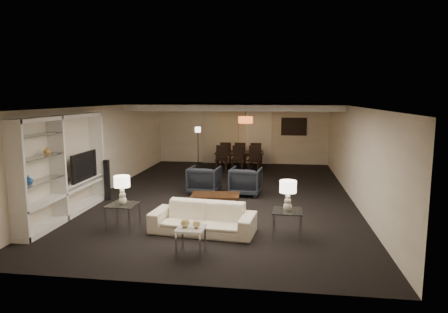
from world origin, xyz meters
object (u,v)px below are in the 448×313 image
coffee_table (215,203)px  table_lamp_left (122,190)px  chair_fl (226,154)px  dining_table (239,161)px  marble_table (191,241)px  floor_lamp (198,147)px  vase_amber (47,151)px  chair_fm (241,154)px  chair_fr (256,154)px  armchair_left (204,180)px  side_table_right (287,224)px  floor_speaker (107,180)px  chair_nr (254,160)px  sofa (203,218)px  side_table_left (123,217)px  table_lamp_right (288,196)px  chair_nl (221,159)px  pendant_light (246,120)px  chair_nm (237,159)px  television (80,166)px  vase_blue (29,180)px  armchair_right (246,181)px

coffee_table → table_lamp_left: 2.42m
chair_fl → dining_table: bearing=130.1°
marble_table → floor_lamp: 8.91m
vase_amber → coffee_table: bearing=25.6°
chair_fm → chair_fr: 0.60m
armchair_left → side_table_right: bearing=129.5°
side_table_right → floor_speaker: (-4.74, 2.22, 0.28)m
chair_fm → chair_nr: bearing=119.9°
sofa → side_table_left: 1.70m
dining_table → chair_nr: bearing=-51.5°
sofa → chair_fl: bearing=100.8°
table_lamp_right → dining_table: 7.54m
table_lamp_left → chair_nl: table_lamp_left is taller
armchair_left → table_lamp_left: (-1.10, -3.30, 0.45)m
side_table_left → marble_table: side_table_left is taller
side_table_right → chair_fr: bearing=97.8°
dining_table → chair_fr: (0.60, 0.65, 0.16)m
pendant_light → floor_lamp: bearing=154.9°
sofa → side_table_left: size_ratio=3.64×
dining_table → chair_nm: 0.67m
chair_nm → dining_table: bearing=92.3°
television → floor_speaker: bearing=-15.0°
side_table_right → chair_nl: size_ratio=0.60×
table_lamp_left → table_lamp_right: bearing=0.0°
chair_fr → floor_speaker: bearing=55.3°
coffee_table → vase_blue: vase_blue is taller
coffee_table → floor_lamp: floor_lamp is taller
armchair_right → chair_fr: bearing=-83.4°
television → armchair_left: bearing=-53.0°
chair_nr → sofa: bearing=-88.3°
table_lamp_left → vase_amber: bearing=179.8°
pendant_light → side_table_left: size_ratio=0.90×
chair_nr → chair_fm: size_ratio=1.00×
side_table_right → side_table_left: bearing=180.0°
side_table_right → coffee_table: bearing=136.7°
coffee_table → vase_amber: bearing=-154.4°
floor_speaker → chair_fm: (3.04, 5.76, -0.07)m
table_lamp_right → dining_table: bearing=103.0°
vase_blue → chair_fl: size_ratio=0.19×
marble_table → chair_nl: size_ratio=0.50×
vase_blue → dining_table: 8.72m
vase_amber → armchair_right: bearing=40.0°
coffee_table → chair_fm: 6.38m
vase_amber → table_lamp_right: bearing=-0.1°
vase_blue → chair_nl: 7.88m
table_lamp_right → chair_nm: size_ratio=0.62×
dining_table → chair_fl: chair_fl is taller
armchair_left → chair_fr: (1.20, 4.68, 0.09)m
dining_table → chair_fm: 0.67m
armchair_left → floor_lamp: 4.48m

